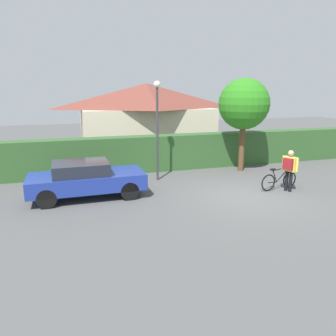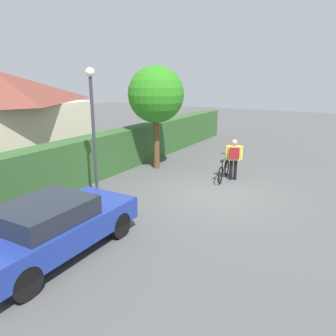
{
  "view_description": "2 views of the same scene",
  "coord_description": "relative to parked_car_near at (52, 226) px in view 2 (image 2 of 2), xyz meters",
  "views": [
    {
      "loc": [
        -6.13,
        -9.92,
        3.79
      ],
      "look_at": [
        -2.8,
        0.72,
        1.12
      ],
      "focal_mm": 34.61,
      "sensor_mm": 36.0,
      "label": 1
    },
    {
      "loc": [
        -10.09,
        -3.94,
        3.95
      ],
      "look_at": [
        -0.91,
        1.46,
        0.97
      ],
      "focal_mm": 35.29,
      "sensor_mm": 36.0,
      "label": 2
    }
  ],
  "objects": [
    {
      "name": "parked_car_near",
      "position": [
        0.0,
        0.0,
        0.0
      ],
      "size": [
        4.1,
        1.8,
        1.33
      ],
      "color": "navy",
      "rests_on": "ground"
    },
    {
      "name": "hedge_row",
      "position": [
        5.6,
        3.27,
        0.14
      ],
      "size": [
        21.92,
        0.9,
        1.7
      ],
      "primitive_type": "cube",
      "color": "#30572A",
      "rests_on": "ground"
    },
    {
      "name": "person_rider",
      "position": [
        7.47,
        -1.58,
        0.26
      ],
      "size": [
        0.48,
        0.61,
        1.6
      ],
      "color": "black",
      "rests_on": "ground"
    },
    {
      "name": "tree_kerbside",
      "position": [
        7.43,
        1.95,
        2.45
      ],
      "size": [
        2.37,
        2.37,
        4.37
      ],
      "color": "brown",
      "rests_on": "ground"
    },
    {
      "name": "ground_plane",
      "position": [
        5.6,
        -1.71,
        -0.71
      ],
      "size": [
        60.0,
        60.0,
        0.0
      ],
      "primitive_type": "plane",
      "color": "#4E4E4E"
    },
    {
      "name": "street_lamp",
      "position": [
        3.11,
        1.51,
        2.0
      ],
      "size": [
        0.28,
        0.28,
        4.19
      ],
      "color": "#38383D",
      "rests_on": "ground"
    },
    {
      "name": "bicycle",
      "position": [
        7.3,
        -1.25,
        -0.33
      ],
      "size": [
        1.76,
        0.5,
        0.94
      ],
      "color": "black",
      "rests_on": "ground"
    }
  ]
}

